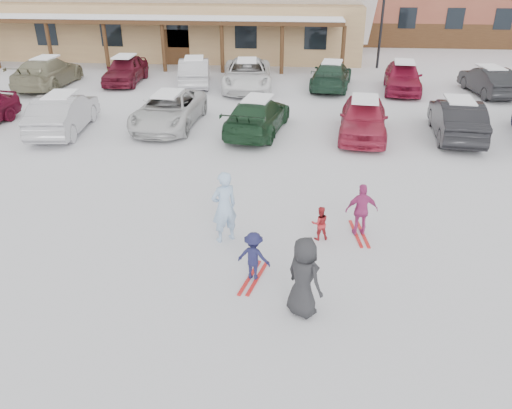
# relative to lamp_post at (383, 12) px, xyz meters

# --- Properties ---
(ground) EXTENTS (160.00, 160.00, 0.00)m
(ground) POSITION_rel_lamp_post_xyz_m (-5.99, -23.08, -3.38)
(ground) COLOR white
(ground) RESTS_ON ground
(lamp_post) EXTENTS (0.50, 0.25, 5.97)m
(lamp_post) POSITION_rel_lamp_post_xyz_m (0.00, 0.00, 0.00)
(lamp_post) COLOR black
(lamp_post) RESTS_ON ground
(adult_skier) EXTENTS (0.81, 0.76, 1.86)m
(adult_skier) POSITION_rel_lamp_post_xyz_m (-6.47, -22.15, -2.46)
(adult_skier) COLOR #A0C2E7
(adult_skier) RESTS_ON ground
(toddler_red) EXTENTS (0.50, 0.43, 0.90)m
(toddler_red) POSITION_rel_lamp_post_xyz_m (-4.10, -21.89, -2.93)
(toddler_red) COLOR #AE2328
(toddler_red) RESTS_ON ground
(child_navy) EXTENTS (0.82, 0.59, 1.15)m
(child_navy) POSITION_rel_lamp_post_xyz_m (-5.59, -23.76, -2.81)
(child_navy) COLOR #1B1C45
(child_navy) RESTS_ON ground
(skis_child_navy) EXTENTS (0.52, 1.41, 0.03)m
(skis_child_navy) POSITION_rel_lamp_post_xyz_m (-5.59, -23.76, -3.37)
(skis_child_navy) COLOR red
(skis_child_navy) RESTS_ON ground
(child_magenta) EXTENTS (0.86, 0.45, 1.41)m
(child_magenta) POSITION_rel_lamp_post_xyz_m (-3.06, -21.56, -2.68)
(child_magenta) COLOR #B3367A
(child_magenta) RESTS_ON ground
(skis_child_magenta) EXTENTS (0.38, 1.41, 0.03)m
(skis_child_magenta) POSITION_rel_lamp_post_xyz_m (-3.06, -21.56, -3.37)
(skis_child_magenta) COLOR red
(skis_child_magenta) RESTS_ON ground
(bystander_dark) EXTENTS (0.98, 0.97, 1.71)m
(bystander_dark) POSITION_rel_lamp_post_xyz_m (-4.50, -24.85, -2.53)
(bystander_dark) COLOR #252628
(bystander_dark) RESTS_ON ground
(parked_car_1) EXTENTS (2.11, 4.80, 1.53)m
(parked_car_1) POSITION_rel_lamp_post_xyz_m (-14.23, -14.17, -2.62)
(parked_car_1) COLOR #A9A8AC
(parked_car_1) RESTS_ON ground
(parked_car_2) EXTENTS (2.51, 5.10, 1.39)m
(parked_car_2) POSITION_rel_lamp_post_xyz_m (-10.18, -13.06, -2.69)
(parked_car_2) COLOR silver
(parked_car_2) RESTS_ON ground
(parked_car_3) EXTENTS (2.68, 5.05, 1.39)m
(parked_car_3) POSITION_rel_lamp_post_xyz_m (-6.43, -13.55, -2.69)
(parked_car_3) COLOR #1B3B23
(parked_car_3) RESTS_ON ground
(parked_car_4) EXTENTS (2.26, 4.64, 1.52)m
(parked_car_4) POSITION_rel_lamp_post_xyz_m (-2.25, -13.68, -2.62)
(parked_car_4) COLOR #AB2742
(parked_car_4) RESTS_ON ground
(parked_car_5) EXTENTS (2.00, 4.69, 1.51)m
(parked_car_5) POSITION_rel_lamp_post_xyz_m (1.36, -13.43, -2.63)
(parked_car_5) COLOR black
(parked_car_5) RESTS_ON ground
(parked_car_7) EXTENTS (2.30, 5.42, 1.56)m
(parked_car_7) POSITION_rel_lamp_post_xyz_m (-18.47, -6.78, -2.60)
(parked_car_7) COLOR gray
(parked_car_7) RESTS_ON ground
(parked_car_8) EXTENTS (1.88, 4.40, 1.48)m
(parked_car_8) POSITION_rel_lamp_post_xyz_m (-14.55, -5.54, -2.64)
(parked_car_8) COLOR maroon
(parked_car_8) RESTS_ON ground
(parked_car_9) EXTENTS (2.29, 4.67, 1.47)m
(parked_car_9) POSITION_rel_lamp_post_xyz_m (-10.61, -5.68, -2.65)
(parked_car_9) COLOR #B9B8BE
(parked_car_9) RESTS_ON ground
(parked_car_10) EXTENTS (3.01, 5.68, 1.52)m
(parked_car_10) POSITION_rel_lamp_post_xyz_m (-7.65, -6.25, -2.62)
(parked_car_10) COLOR white
(parked_car_10) RESTS_ON ground
(parked_car_11) EXTENTS (2.59, 5.02, 1.39)m
(parked_car_11) POSITION_rel_lamp_post_xyz_m (-3.16, -5.69, -2.69)
(parked_car_11) COLOR #21402F
(parked_car_11) RESTS_ON ground
(parked_car_12) EXTENTS (2.34, 4.71, 1.54)m
(parked_car_12) POSITION_rel_lamp_post_xyz_m (0.52, -6.07, -2.61)
(parked_car_12) COLOR maroon
(parked_car_12) RESTS_ON ground
(parked_car_13) EXTENTS (2.01, 4.40, 1.40)m
(parked_car_13) POSITION_rel_lamp_post_xyz_m (4.78, -6.33, -2.69)
(parked_car_13) COLOR black
(parked_car_13) RESTS_ON ground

